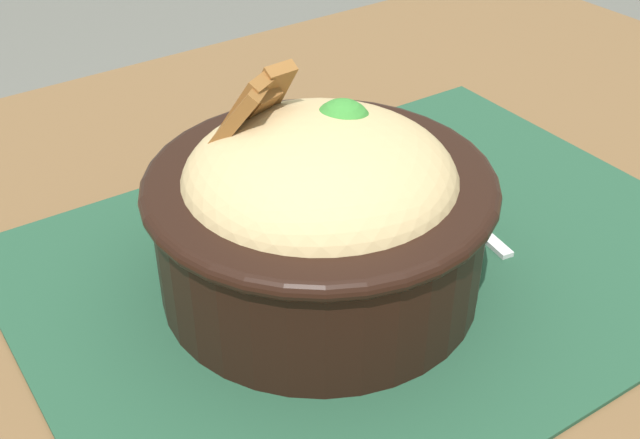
% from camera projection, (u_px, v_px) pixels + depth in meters
% --- Properties ---
extents(table, '(1.04, 0.76, 0.73)m').
position_uv_depth(table, '(368.00, 320.00, 0.61)').
color(table, brown).
rests_on(table, ground_plane).
extents(placemat, '(0.47, 0.36, 0.00)m').
position_uv_depth(placemat, '(377.00, 260.00, 0.54)').
color(placemat, '#1E422D').
rests_on(placemat, table).
extents(bowl, '(0.23, 0.23, 0.14)m').
position_uv_depth(bowl, '(320.00, 209.00, 0.49)').
color(bowl, black).
rests_on(bowl, placemat).
extents(fork, '(0.04, 0.14, 0.00)m').
position_uv_depth(fork, '(447.00, 201.00, 0.60)').
color(fork, silver).
rests_on(fork, placemat).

